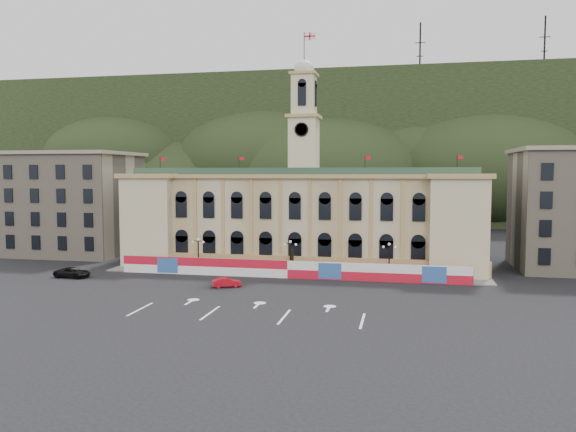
% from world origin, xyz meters
% --- Properties ---
extents(ground, '(260.00, 260.00, 0.00)m').
position_xyz_m(ground, '(0.00, 0.00, 0.00)').
color(ground, black).
rests_on(ground, ground).
extents(lane_markings, '(26.00, 10.00, 0.02)m').
position_xyz_m(lane_markings, '(0.00, -5.00, 0.00)').
color(lane_markings, white).
rests_on(lane_markings, ground).
extents(hill_ridge, '(230.00, 80.00, 64.00)m').
position_xyz_m(hill_ridge, '(0.03, 121.99, 19.48)').
color(hill_ridge, black).
rests_on(hill_ridge, ground).
extents(city_hall, '(56.20, 17.60, 37.10)m').
position_xyz_m(city_hall, '(0.00, 27.63, 7.85)').
color(city_hall, beige).
rests_on(city_hall, ground).
extents(side_building_left, '(21.00, 17.00, 18.60)m').
position_xyz_m(side_building_left, '(-43.00, 30.93, 9.33)').
color(side_building_left, tan).
rests_on(side_building_left, ground).
extents(hoarding_fence, '(50.00, 0.44, 2.50)m').
position_xyz_m(hoarding_fence, '(0.06, 15.07, 1.25)').
color(hoarding_fence, red).
rests_on(hoarding_fence, ground).
extents(pavement, '(56.00, 5.50, 0.16)m').
position_xyz_m(pavement, '(0.00, 17.75, 0.08)').
color(pavement, slate).
rests_on(pavement, ground).
extents(statue, '(1.40, 1.40, 3.72)m').
position_xyz_m(statue, '(0.00, 18.00, 1.19)').
color(statue, '#595651').
rests_on(statue, ground).
extents(lamp_left, '(1.96, 0.44, 5.15)m').
position_xyz_m(lamp_left, '(-14.00, 17.00, 3.07)').
color(lamp_left, black).
rests_on(lamp_left, ground).
extents(lamp_center, '(1.96, 0.44, 5.15)m').
position_xyz_m(lamp_center, '(0.00, 17.00, 3.07)').
color(lamp_center, black).
rests_on(lamp_center, ground).
extents(lamp_right, '(1.96, 0.44, 5.15)m').
position_xyz_m(lamp_right, '(14.00, 17.00, 3.07)').
color(lamp_right, black).
rests_on(lamp_right, ground).
extents(red_sedan, '(4.16, 4.77, 1.24)m').
position_xyz_m(red_sedan, '(-6.48, 7.39, 0.62)').
color(red_sedan, red).
rests_on(red_sedan, ground).
extents(black_suv, '(2.96, 5.39, 1.42)m').
position_xyz_m(black_suv, '(-30.00, 9.38, 0.71)').
color(black_suv, black).
rests_on(black_suv, ground).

